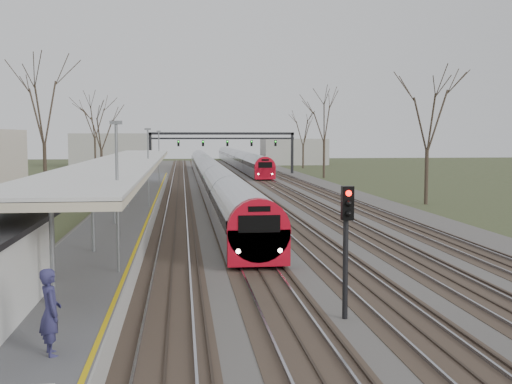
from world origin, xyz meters
TOP-DOWN VIEW (x-y plane):
  - track_bed at (0.26, 55.00)m, footprint 24.00×160.00m
  - platform at (-9.05, 37.50)m, footprint 3.50×69.00m
  - canopy at (-9.05, 32.99)m, footprint 4.10×50.00m
  - signal_gantry at (0.29, 84.99)m, footprint 21.00×0.59m
  - tree_west_far at (-17.00, 48.00)m, footprint 5.50×5.50m
  - tree_east_far at (14.00, 42.00)m, footprint 5.00×5.00m
  - train_near at (-2.50, 62.65)m, footprint 2.62×90.21m
  - train_far at (4.50, 106.84)m, footprint 2.62×75.21m
  - passenger at (-8.30, 5.86)m, footprint 0.66×0.79m
  - signal_post at (-0.75, 10.78)m, footprint 0.35×0.45m

SIDE VIEW (x-z plane):
  - track_bed at x=0.26m, z-range -0.05..0.17m
  - platform at x=-9.05m, z-range 0.00..1.00m
  - train_near at x=-2.50m, z-range -0.05..3.00m
  - train_far at x=4.50m, z-range -0.05..3.00m
  - passenger at x=-8.30m, z-range 1.00..2.85m
  - signal_post at x=-0.75m, z-range 0.67..4.77m
  - canopy at x=-9.05m, z-range 2.37..5.48m
  - signal_gantry at x=0.29m, z-range 1.87..7.95m
  - tree_east_far at x=14.00m, z-range 2.14..12.44m
  - tree_west_far at x=-17.00m, z-range 2.35..13.68m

